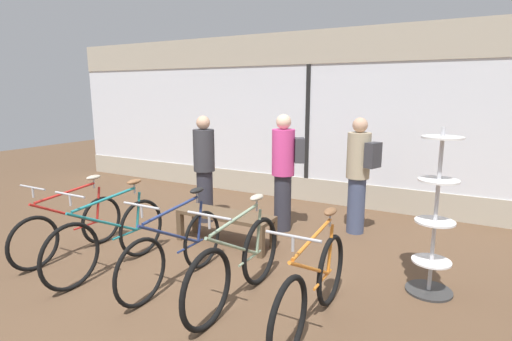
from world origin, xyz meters
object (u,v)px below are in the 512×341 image
at_px(customer_by_window, 359,172).
at_px(display_bench, 225,219).
at_px(bicycle_far_left, 71,227).
at_px(customer_near_rack, 284,169).
at_px(accessory_rack, 434,228).
at_px(bicycle_far_right, 313,288).
at_px(bicycle_right, 237,265).
at_px(customer_mid_floor, 204,167).
at_px(bicycle_center, 175,250).
at_px(bicycle_left, 110,238).

bearing_deg(customer_by_window, display_bench, -137.99).
bearing_deg(bicycle_far_left, customer_near_rack, 47.73).
bearing_deg(accessory_rack, bicycle_far_right, -124.92).
height_order(bicycle_right, display_bench, bicycle_right).
relative_size(bicycle_far_left, customer_mid_floor, 0.96).
bearing_deg(bicycle_center, display_bench, 97.74).
relative_size(customer_near_rack, customer_by_window, 1.02).
bearing_deg(accessory_rack, bicycle_center, -155.04).
xyz_separation_m(bicycle_far_left, customer_by_window, (3.02, 2.63, 0.56)).
bearing_deg(customer_near_rack, bicycle_far_right, -59.26).
height_order(bicycle_far_right, customer_by_window, customer_by_window).
relative_size(bicycle_far_left, accessory_rack, 0.94).
bearing_deg(bicycle_left, bicycle_right, 3.18).
relative_size(bicycle_right, customer_mid_floor, 1.01).
bearing_deg(bicycle_center, bicycle_far_right, -2.46).
xyz_separation_m(customer_by_window, customer_mid_floor, (-2.33, -0.65, -0.03)).
bearing_deg(bicycle_far_right, customer_by_window, 96.81).
relative_size(bicycle_right, display_bench, 1.25).
bearing_deg(display_bench, accessory_rack, -2.14).
bearing_deg(customer_by_window, bicycle_right, -101.01).
distance_m(bicycle_far_right, customer_by_window, 2.74).
distance_m(bicycle_right, customer_mid_floor, 2.72).
bearing_deg(customer_by_window, bicycle_far_right, -83.19).
height_order(bicycle_center, display_bench, bicycle_center).
bearing_deg(accessory_rack, bicycle_right, -145.12).
relative_size(accessory_rack, display_bench, 1.26).
xyz_separation_m(customer_near_rack, customer_by_window, (1.02, 0.42, -0.02)).
height_order(bicycle_left, bicycle_right, bicycle_right).
bearing_deg(bicycle_center, bicycle_far_left, -178.90).
relative_size(bicycle_right, bicycle_far_right, 1.01).
bearing_deg(bicycle_left, customer_near_rack, 62.35).
height_order(bicycle_far_left, accessory_rack, accessory_rack).
distance_m(bicycle_far_right, customer_mid_floor, 3.37).
distance_m(accessory_rack, customer_near_rack, 2.43).
bearing_deg(bicycle_right, customer_by_window, 78.99).
bearing_deg(bicycle_far_left, bicycle_far_right, -0.64).
bearing_deg(display_bench, bicycle_right, -52.52).
bearing_deg(customer_near_rack, bicycle_center, -97.76).
relative_size(bicycle_left, bicycle_right, 1.02).
distance_m(bicycle_far_left, bicycle_right, 2.52).
bearing_deg(bicycle_right, customer_near_rack, 103.08).
xyz_separation_m(bicycle_far_right, customer_near_rack, (-1.33, 2.24, 0.57)).
height_order(bicycle_far_right, accessory_rack, accessory_rack).
xyz_separation_m(bicycle_center, customer_near_rack, (0.30, 2.17, 0.57)).
xyz_separation_m(bicycle_left, bicycle_far_right, (2.53, 0.04, -0.02)).
distance_m(bicycle_far_left, customer_by_window, 4.04).
distance_m(bicycle_center, display_bench, 1.27).
distance_m(bicycle_far_left, accessory_rack, 4.38).
height_order(bicycle_far_right, display_bench, bicycle_far_right).
relative_size(display_bench, customer_mid_floor, 0.81).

